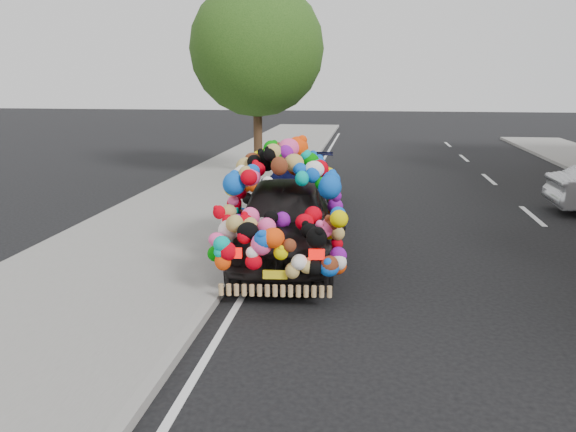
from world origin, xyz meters
name	(u,v)px	position (x,y,z in m)	size (l,w,h in m)	color
ground	(379,283)	(0.00, 0.00, 0.00)	(100.00, 100.00, 0.00)	black
sidewalk	(119,267)	(-4.30, 0.00, 0.06)	(4.00, 60.00, 0.12)	gray
kerb	(233,272)	(-2.35, 0.00, 0.07)	(0.15, 60.00, 0.13)	gray
tree_near_sidewalk	(257,49)	(-3.80, 9.50, 4.02)	(4.20, 4.20, 6.13)	#332114
plush_art_car	(284,202)	(-1.64, 0.92, 1.05)	(2.41, 4.52, 2.07)	black
navy_sedan	(300,187)	(-1.80, 4.50, 0.63)	(1.75, 4.32, 1.25)	black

